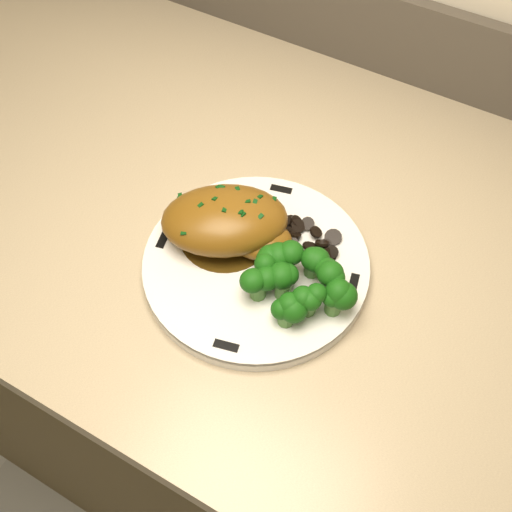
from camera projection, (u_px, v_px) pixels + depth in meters
The scene contains 10 objects.
counter at pixel (139, 301), 1.18m from camera, with size 1.93×0.65×0.95m.
plate at pixel (256, 266), 0.71m from camera, with size 0.25×0.25×0.02m, color white.
rim_accent_0 at pixel (353, 284), 0.69m from camera, with size 0.03×0.01×0.00m, color black.
rim_accent_1 at pixel (281, 189), 0.77m from camera, with size 0.03×0.01×0.00m, color black.
rim_accent_2 at pixel (163, 239), 0.73m from camera, with size 0.03×0.01×0.00m, color black.
rim_accent_3 at pixel (226, 346), 0.65m from camera, with size 0.03×0.01×0.00m, color black.
gravy_pool at pixel (226, 235), 0.73m from camera, with size 0.11×0.11×0.00m, color #3E2A0B.
chicken_breast at pixel (229, 223), 0.71m from camera, with size 0.17×0.16×0.05m.
mushroom_pile at pixel (306, 244), 0.72m from camera, with size 0.08×0.06×0.02m.
broccoli_florets at pixel (296, 282), 0.67m from camera, with size 0.11×0.09×0.04m.
Camera 1 is at (0.47, 1.24, 1.43)m, focal length 45.00 mm.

